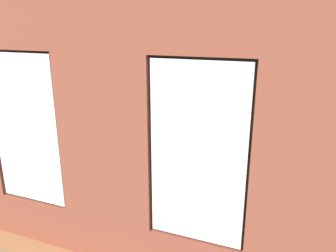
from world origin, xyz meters
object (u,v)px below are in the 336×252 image
object	(u,v)px
couch_by_window	(101,203)
candle_jar	(151,150)
cup_ceramic	(170,150)
tv_flatscreen	(53,127)
potted_plant_between_couches	(193,195)
couch_left	(303,184)
coffee_table	(170,155)
papasan_chair	(171,129)
table_plant_small	(165,144)
potted_plant_mid_room_small	(213,146)
remote_gray	(189,152)
potted_plant_by_left_couch	(283,151)
media_console	(56,156)
potted_plant_beside_window_right	(28,165)

from	to	relation	value
couch_by_window	candle_jar	world-z (taller)	couch_by_window
cup_ceramic	tv_flatscreen	distance (m)	2.47
couch_by_window	potted_plant_between_couches	distance (m)	1.48
potted_plant_between_couches	candle_jar	bearing A→B (deg)	-51.37
couch_left	coffee_table	world-z (taller)	couch_left
coffee_table	papasan_chair	bearing A→B (deg)	-68.59
cup_ceramic	table_plant_small	xyz separation A→B (m)	(0.15, -0.10, 0.07)
potted_plant_between_couches	potted_plant_mid_room_small	size ratio (longest dim) A/B	2.25
potted_plant_between_couches	cup_ceramic	bearing A→B (deg)	-60.69
remote_gray	potted_plant_between_couches	distance (m)	2.25
papasan_chair	potted_plant_between_couches	bearing A→B (deg)	116.09
couch_by_window	potted_plant_by_left_couch	size ratio (longest dim) A/B	3.64
media_console	tv_flatscreen	xyz separation A→B (m)	(0.00, -0.00, 0.65)
candle_jar	papasan_chair	size ratio (longest dim) A/B	0.09
cup_ceramic	table_plant_small	distance (m)	0.20
tv_flatscreen	couch_left	bearing A→B (deg)	-175.58
potted_plant_by_left_couch	potted_plant_between_couches	size ratio (longest dim) A/B	0.38
potted_plant_mid_room_small	potted_plant_between_couches	bearing A→B (deg)	98.63
table_plant_small	cup_ceramic	bearing A→B (deg)	146.77
couch_left	potted_plant_between_couches	size ratio (longest dim) A/B	1.38
cup_ceramic	papasan_chair	size ratio (longest dim) A/B	0.09
couch_by_window	table_plant_small	world-z (taller)	couch_by_window
couch_by_window	couch_left	xyz separation A→B (m)	(-2.80, -1.78, 0.00)
couch_left	potted_plant_mid_room_small	world-z (taller)	couch_left
coffee_table	potted_plant_beside_window_right	bearing A→B (deg)	53.90
couch_left	media_console	size ratio (longest dim) A/B	1.84
candle_jar	potted_plant_by_left_couch	world-z (taller)	potted_plant_by_left_couch
cup_ceramic	candle_jar	distance (m)	0.39
media_console	couch_by_window	bearing A→B (deg)	145.41
table_plant_small	potted_plant_between_couches	bearing A→B (deg)	121.33
candle_jar	potted_plant_beside_window_right	distance (m)	2.35
couch_left	potted_plant_between_couches	world-z (taller)	potted_plant_between_couches
potted_plant_beside_window_right	potted_plant_by_left_couch	bearing A→B (deg)	-138.08
media_console	candle_jar	bearing A→B (deg)	-165.91
couch_left	cup_ceramic	xyz separation A→B (m)	(2.48, -0.24, 0.15)
potted_plant_beside_window_right	potted_plant_between_couches	distance (m)	2.66
table_plant_small	papasan_chair	bearing A→B (deg)	-72.94
table_plant_small	potted_plant_between_couches	distance (m)	2.42
media_console	potted_plant_by_left_couch	world-z (taller)	potted_plant_by_left_couch
cup_ceramic	remote_gray	distance (m)	0.37
tv_flatscreen	media_console	bearing A→B (deg)	90.00
couch_by_window	remote_gray	distance (m)	2.26
papasan_chair	potted_plant_between_couches	xyz separation A→B (m)	(-1.67, 3.40, 0.29)
media_console	potted_plant_mid_room_small	world-z (taller)	potted_plant_mid_room_small
candle_jar	tv_flatscreen	distance (m)	2.09
remote_gray	cup_ceramic	bearing A→B (deg)	-95.10
couch_left	potted_plant_between_couches	xyz separation A→B (m)	(1.38, 1.72, 0.39)
coffee_table	potted_plant_by_left_couch	bearing A→B (deg)	-151.46
table_plant_small	potted_plant_between_couches	xyz separation A→B (m)	(-1.25, 2.06, 0.17)
candle_jar	potted_plant_mid_room_small	size ratio (longest dim) A/B	0.15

